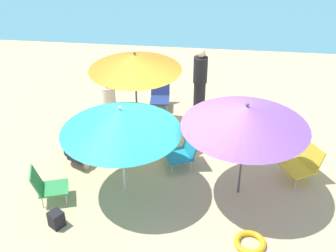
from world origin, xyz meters
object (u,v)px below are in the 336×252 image
Objects in this scene: umbrella_teal at (121,120)px; beach_chair_d at (46,185)px; person_a at (110,97)px; person_b at (200,81)px; umbrella_orange at (135,62)px; person_c at (74,144)px; beach_chair_b at (160,95)px; beach_chair_a at (184,151)px; beach_bag at (56,219)px; umbrella_purple at (246,116)px; beach_chair_c at (304,163)px; swim_ring at (250,242)px.

beach_chair_d is at bearing -161.33° from umbrella_teal.
person_a is 2.13m from person_b.
person_b reaches higher than beach_chair_d.
umbrella_orange is 2.10× the size of person_c.
person_a is (-1.10, -0.54, 0.15)m from beach_chair_b.
beach_bag is at bearing 20.78° from beach_chair_a.
umbrella_orange is 3.04× the size of beach_chair_b.
umbrella_purple is (2.16, -1.73, -0.11)m from umbrella_orange.
beach_chair_c is 0.87× the size of person_a.
person_a is (-2.94, 2.52, -1.16)m from umbrella_purple.
person_c reaches higher than beach_chair_d.
person_a reaches higher than beach_chair_a.
umbrella_purple is 4.05m from person_a.
umbrella_purple reaches higher than person_a.
beach_chair_d is 0.45× the size of person_b.
umbrella_purple reaches higher than beach_chair_d.
beach_chair_d is at bearing -65.48° from person_a.
person_b reaches higher than beach_bag.
umbrella_teal reaches higher than beach_bag.
person_c reaches higher than beach_bag.
beach_chair_b is at bearing 89.13° from person_c.
umbrella_purple reaches higher than beach_bag.
beach_chair_d is (-1.54, -3.69, 0.05)m from beach_chair_b.
person_c is 3.85m from swim_ring.
umbrella_purple reaches higher than swim_ring.
person_a is 3.23× the size of beach_bag.
person_a reaches higher than person_c.
person_b is (1.28, 1.21, -0.93)m from umbrella_orange.
beach_chair_b is (0.32, 1.34, -1.42)m from umbrella_orange.
beach_chair_a is at bearing -42.38° from umbrella_orange.
swim_ring is (2.00, -4.35, -0.26)m from beach_chair_b.
beach_chair_d is at bearing 120.94° from beach_bag.
beach_chair_b is 4.79m from swim_ring.
beach_chair_c is at bearing 28.24° from person_c.
beach_chair_b is at bearing 49.44° from beach_chair_d.
beach_chair_b is at bearing -95.82° from beach_chair_a.
umbrella_purple reaches higher than beach_chair_c.
person_c is at bearing 96.18° from beach_bag.
person_c is at bearing -131.24° from umbrella_orange.
umbrella_purple reaches higher than beach_chair_a.
beach_bag reaches higher than swim_ring.
beach_chair_c is at bearing 22.93° from beach_bag.
umbrella_orange is at bearing -13.04° from person_a.
beach_chair_d reaches higher than beach_chair_a.
beach_chair_d is (-3.39, -0.62, -1.27)m from umbrella_purple.
person_a is at bearing 139.39° from umbrella_purple.
person_b is at bearing 77.91° from beach_chair_b.
beach_chair_a is 2.46m from beach_chair_b.
person_b reaches higher than swim_ring.
beach_bag is at bearing -66.26° from person_b.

